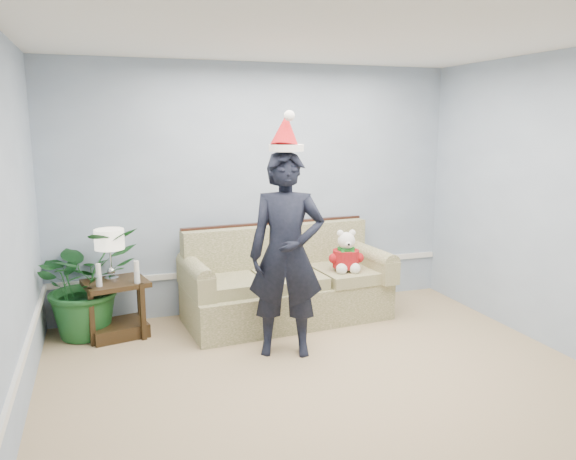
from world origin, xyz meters
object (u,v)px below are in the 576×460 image
(houseplant, at_px, (86,282))
(teddy_bear, at_px, (346,256))
(man, at_px, (286,255))
(table_lamp, at_px, (109,241))
(side_table, at_px, (117,315))
(sofa, at_px, (285,286))

(houseplant, xyz_separation_m, teddy_bear, (2.61, -0.36, 0.14))
(man, bearing_deg, table_lamp, 165.97)
(table_lamp, xyz_separation_m, teddy_bear, (2.37, -0.30, -0.26))
(table_lamp, height_order, man, man)
(side_table, distance_m, table_lamp, 0.73)
(man, bearing_deg, teddy_bear, 56.34)
(sofa, distance_m, table_lamp, 1.86)
(houseplant, bearing_deg, teddy_bear, -7.79)
(table_lamp, distance_m, houseplant, 0.47)
(sofa, distance_m, houseplant, 2.01)
(side_table, bearing_deg, table_lamp, 119.58)
(table_lamp, height_order, teddy_bear, table_lamp)
(houseplant, bearing_deg, sofa, -4.10)
(sofa, relative_size, table_lamp, 4.36)
(houseplant, height_order, teddy_bear, houseplant)
(man, height_order, teddy_bear, man)
(teddy_bear, bearing_deg, side_table, -174.67)
(table_lamp, bearing_deg, houseplant, 165.92)
(sofa, xyz_separation_m, side_table, (-1.73, 0.03, -0.13))
(houseplant, xyz_separation_m, man, (1.72, -1.03, 0.38))
(side_table, xyz_separation_m, table_lamp, (-0.03, 0.05, 0.72))
(sofa, bearing_deg, houseplant, 171.20)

